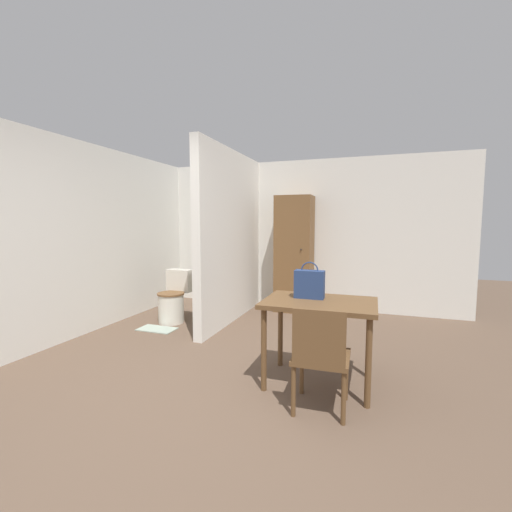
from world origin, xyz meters
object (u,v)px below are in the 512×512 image
(toilet, at_px, (174,300))
(wooden_cabinet, at_px, (294,254))
(dining_table, at_px, (319,312))
(wooden_chair, at_px, (320,355))
(handbag, at_px, (309,284))

(toilet, height_order, wooden_cabinet, wooden_cabinet)
(toilet, distance_m, wooden_cabinet, 2.05)
(dining_table, height_order, wooden_chair, wooden_chair)
(dining_table, relative_size, wooden_cabinet, 0.52)
(handbag, xyz_separation_m, wooden_cabinet, (-0.69, 2.41, 0.04))
(dining_table, bearing_deg, wooden_chair, -79.89)
(dining_table, relative_size, handbag, 2.91)
(dining_table, relative_size, toilet, 1.31)
(dining_table, xyz_separation_m, toilet, (-2.33, 1.29, -0.34))
(wooden_chair, relative_size, wooden_cabinet, 0.44)
(wooden_chair, height_order, wooden_cabinet, wooden_cabinet)
(wooden_cabinet, bearing_deg, dining_table, -72.33)
(toilet, relative_size, handbag, 2.23)
(wooden_chair, relative_size, toilet, 1.12)
(wooden_chair, bearing_deg, handbag, 107.47)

